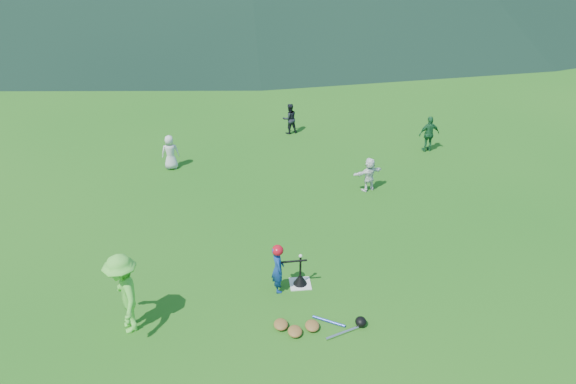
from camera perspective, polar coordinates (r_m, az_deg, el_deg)
The scene contains 13 objects.
ground at distance 12.23m, azimuth 1.25°, elevation -9.34°, with size 120.00×120.00×0.00m, color #1A5D15.
home_plate at distance 12.22m, azimuth 1.25°, elevation -9.30°, with size 0.45×0.45×0.02m, color silver.
baseball at distance 11.79m, azimuth 1.28°, elevation -6.51°, with size 0.08×0.08×0.08m, color white.
batter_child at distance 11.75m, azimuth -1.04°, elevation -7.80°, with size 0.40×0.26×1.09m, color navy.
adult_coach at distance 11.07m, azimuth -16.33°, elevation -9.91°, with size 1.08×0.62×1.68m, color #5ACD3C.
fielder_a at distance 17.16m, azimuth -11.87°, elevation 3.97°, with size 0.52×0.34×1.06m, color silver.
fielder_b at distance 19.33m, azimuth 0.16°, elevation 7.47°, with size 0.52×0.40×1.06m, color black.
fielder_c at distance 18.48m, azimuth 14.14°, elevation 5.74°, with size 0.69×0.29×1.17m, color #1C5E30.
fielder_d at distance 15.72m, azimuth 8.24°, elevation 1.79°, with size 0.91×0.29×0.98m, color white.
batting_tee at distance 12.15m, azimuth 1.25°, elevation -8.86°, with size 0.30×0.30×0.68m.
batter_gear at distance 11.50m, azimuth -0.93°, elevation -6.04°, with size 0.73×0.26×0.45m.
equipment_pile at distance 11.13m, azimuth 2.50°, elevation -13.45°, with size 1.80×0.70×0.19m.
outfield_fence at distance 38.18m, azimuth -4.23°, elevation 18.33°, with size 70.07×0.08×1.33m.
Camera 1 is at (-1.27, -9.54, 7.54)m, focal length 35.00 mm.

